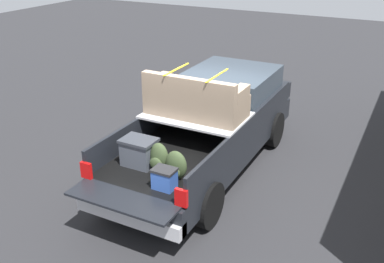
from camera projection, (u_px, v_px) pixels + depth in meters
name	position (u px, v px, depth m)	size (l,w,h in m)	color
ground_plane	(205.00, 169.00, 9.34)	(40.00, 40.00, 0.00)	#262628
pickup_truck	(213.00, 122.00, 9.24)	(6.05, 2.06, 2.23)	black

